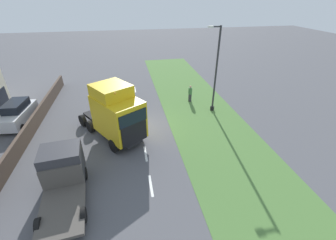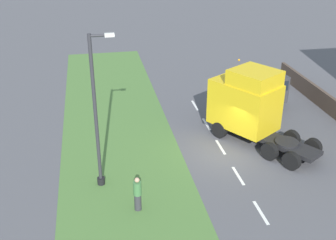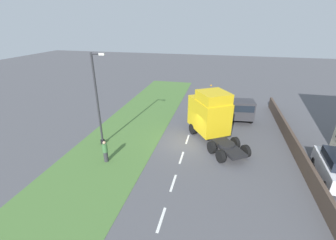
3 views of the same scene
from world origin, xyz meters
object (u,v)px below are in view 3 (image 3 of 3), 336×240
lorry_cab (210,115)px  flatbed_truck (241,110)px  parked_car (335,167)px  pedestrian (105,152)px  lamp_post (99,106)px

lorry_cab → flatbed_truck: lorry_cab is taller
parked_car → pedestrian: size_ratio=2.57×
parked_car → lamp_post: (-17.97, 0.85, 2.64)m
lorry_cab → flatbed_truck: size_ratio=1.27×
lorry_cab → parked_car: size_ratio=1.53×
lorry_cab → lamp_post: bearing=168.3°
lorry_cab → parked_car: (8.81, -4.32, -1.31)m
lamp_post → pedestrian: lamp_post is taller
parked_car → lamp_post: bearing=-178.0°
lorry_cab → flatbed_truck: (3.12, 4.69, -0.96)m
lorry_cab → flatbed_truck: 5.71m
pedestrian → lamp_post: bearing=122.5°
parked_car → lamp_post: lamp_post is taller
flatbed_truck → pedestrian: flatbed_truck is taller
flatbed_truck → lorry_cab: bearing=50.2°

